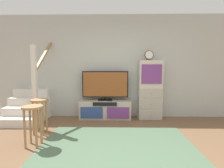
{
  "coord_description": "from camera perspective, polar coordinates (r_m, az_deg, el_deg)",
  "views": [
    {
      "loc": [
        -0.03,
        -2.22,
        1.33
      ],
      "look_at": [
        -0.11,
        1.72,
        0.95
      ],
      "focal_mm": 27.82,
      "sensor_mm": 36.0,
      "label": 1
    }
  ],
  "objects": [
    {
      "name": "desk_clock",
      "position": [
        4.5,
        12.06,
        9.18
      ],
      "size": [
        0.22,
        0.08,
        0.25
      ],
      "color": "#4C3823",
      "rests_on": "side_cabinet"
    },
    {
      "name": "bar_stool_far",
      "position": [
        3.77,
        -22.67,
        -7.33
      ],
      "size": [
        0.34,
        0.34,
        0.7
      ],
      "color": "#A37A4C",
      "rests_on": "ground_plane"
    },
    {
      "name": "staircase",
      "position": [
        5.04,
        -24.91,
        -6.01
      ],
      "size": [
        1.0,
        1.36,
        2.2
      ],
      "color": "silver",
      "rests_on": "ground_plane"
    },
    {
      "name": "television",
      "position": [
        4.47,
        -2.25,
        -0.31
      ],
      "size": [
        1.18,
        0.22,
        0.76
      ],
      "color": "black",
      "rests_on": "media_console"
    },
    {
      "name": "back_wall",
      "position": [
        4.68,
        1.59,
        5.73
      ],
      "size": [
        6.4,
        0.12,
        2.7
      ],
      "primitive_type": "cube",
      "color": "#B2B7B2",
      "rests_on": "ground_plane"
    },
    {
      "name": "ground_plane",
      "position": [
        2.59,
        1.89,
        -25.4
      ],
      "size": [
        20.0,
        20.0,
        0.0
      ],
      "primitive_type": "plane",
      "color": "brown"
    },
    {
      "name": "bar_stool_near",
      "position": [
        3.23,
        -24.66,
        -9.61
      ],
      "size": [
        0.34,
        0.34,
        0.69
      ],
      "color": "#A37A4C",
      "rests_on": "ground_plane"
    },
    {
      "name": "media_console",
      "position": [
        4.56,
        -2.24,
        -8.39
      ],
      "size": [
        1.32,
        0.38,
        0.48
      ],
      "color": "#BCB29E",
      "rests_on": "ground_plane"
    },
    {
      "name": "side_cabinet",
      "position": [
        4.55,
        12.36,
        -1.95
      ],
      "size": [
        0.58,
        0.38,
        1.51
      ],
      "color": "beige",
      "rests_on": "ground_plane"
    },
    {
      "name": "area_rug",
      "position": [
        3.12,
        1.76,
        -19.63
      ],
      "size": [
        2.6,
        1.8,
        0.01
      ],
      "primitive_type": "cube",
      "color": "#4C664C",
      "rests_on": "ground_plane"
    }
  ]
}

